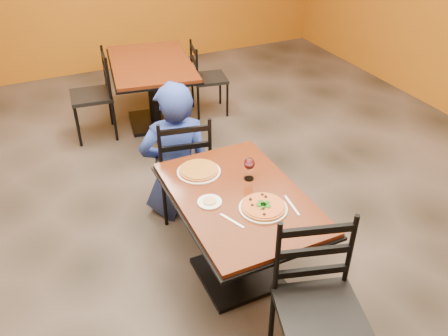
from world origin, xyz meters
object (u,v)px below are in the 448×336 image
chair_main_far (183,162)px  side_plate (210,202)px  table_second (152,78)px  wine_glass (249,168)px  plate_far (199,172)px  pizza_far (199,170)px  chair_second_right (209,79)px  chair_second_left (91,96)px  plate_main (263,208)px  table_main (239,218)px  pizza_main (263,206)px  chair_main_near (321,316)px  diner (175,150)px

chair_main_far → side_plate: size_ratio=6.00×
table_second → wine_glass: 2.45m
plate_far → side_plate: 0.36m
pizza_far → plate_far: bearing=0.0°
chair_second_right → wine_glass: size_ratio=4.79×
chair_main_far → chair_second_left: (-0.43, 1.65, -0.01)m
plate_main → table_main: bearing=110.5°
plate_main → pizza_far: bearing=111.0°
chair_second_left → wine_glass: 2.54m
table_second → side_plate: size_ratio=8.95×
plate_main → chair_main_far: bearing=96.8°
chair_second_right → pizza_far: (-1.04, -2.22, 0.34)m
pizza_main → chair_main_near: bearing=-91.1°
chair_second_right → wine_glass: (-0.75, -2.44, 0.41)m
diner → pizza_main: (0.18, -1.15, 0.17)m
table_main → pizza_far: bearing=111.3°
diner → chair_main_far: bearing=164.6°
pizza_main → pizza_far: bearing=111.0°
chair_second_right → pizza_far: size_ratio=3.08×
table_second → chair_second_right: chair_second_right is taller
pizza_main → wine_glass: (0.07, 0.34, 0.07)m
side_plate → table_main: bearing=-2.5°
table_main → chair_second_left: size_ratio=1.30×
table_main → chair_main_far: 0.94m
table_second → pizza_far: 2.26m
plate_main → side_plate: (-0.28, 0.20, 0.00)m
pizza_main → chair_main_far: bearing=96.8°
table_main → chair_main_near: chair_main_near is taller
diner → pizza_far: 0.62m
pizza_main → side_plate: 0.35m
plate_far → chair_main_near: bearing=-80.9°
table_main → plate_far: plate_far is taller
chair_second_left → wine_glass: bearing=20.8°
chair_second_right → wine_glass: 2.58m
chair_second_right → plate_far: size_ratio=2.78×
side_plate → chair_main_far: bearing=80.9°
chair_second_left → pizza_far: 2.27m
chair_main_near → plate_far: (-0.20, 1.25, 0.24)m
chair_main_far → chair_main_near: bearing=104.5°
chair_second_right → pizza_main: 2.91m
diner → plate_far: 0.62m
chair_second_left → table_main: bearing=16.9°
table_second → diner: size_ratio=1.19×
chair_main_far → diner: 0.13m
chair_second_right → pizza_far: bearing=165.5°
table_second → table_main: bearing=-94.5°
plate_far → side_plate: (-0.07, -0.35, 0.00)m
wine_glass → pizza_far: bearing=142.6°
table_main → pizza_far: (-0.14, 0.36, 0.21)m
chair_second_right → plate_main: (-0.82, -2.77, 0.32)m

